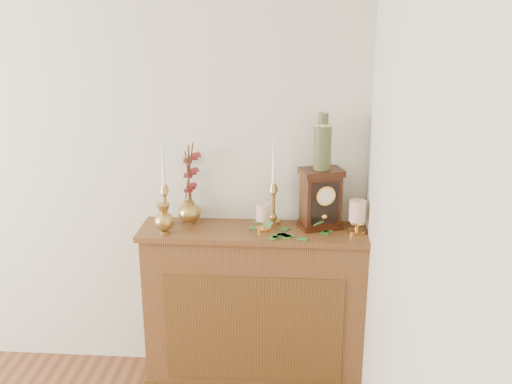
# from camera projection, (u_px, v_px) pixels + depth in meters

# --- Properties ---
(console_shelf) EXTENTS (1.24, 0.34, 0.93)m
(console_shelf) POSITION_uv_depth(u_px,v_px,m) (255.00, 311.00, 3.36)
(console_shelf) COLOR brown
(console_shelf) RESTS_ON ground
(candlestick_left) EXTENTS (0.08, 0.08, 0.47)m
(candlestick_left) POSITION_uv_depth(u_px,v_px,m) (165.00, 198.00, 3.22)
(candlestick_left) COLOR tan
(candlestick_left) RESTS_ON console_shelf
(candlestick_center) EXTENTS (0.08, 0.08, 0.47)m
(candlestick_center) POSITION_uv_depth(u_px,v_px,m) (273.00, 197.00, 3.24)
(candlestick_center) COLOR tan
(candlestick_center) RESTS_ON console_shelf
(bud_vase) EXTENTS (0.10, 0.10, 0.16)m
(bud_vase) POSITION_uv_depth(u_px,v_px,m) (164.00, 219.00, 3.12)
(bud_vase) COLOR tan
(bud_vase) RESTS_ON console_shelf
(ginger_jar) EXTENTS (0.18, 0.20, 0.46)m
(ginger_jar) POSITION_uv_depth(u_px,v_px,m) (191.00, 185.00, 3.27)
(ginger_jar) COLOR tan
(ginger_jar) RESTS_ON console_shelf
(pillar_candle_left) EXTENTS (0.08, 0.08, 0.16)m
(pillar_candle_left) POSITION_uv_depth(u_px,v_px,m) (263.00, 216.00, 3.17)
(pillar_candle_left) COLOR gold
(pillar_candle_left) RESTS_ON console_shelf
(pillar_candle_right) EXTENTS (0.10, 0.10, 0.19)m
(pillar_candle_right) POSITION_uv_depth(u_px,v_px,m) (357.00, 215.00, 3.13)
(pillar_candle_right) COLOR gold
(pillar_candle_right) RESTS_ON console_shelf
(ivy_garland) EXTENTS (0.44, 0.18, 0.08)m
(ivy_garland) POSITION_uv_depth(u_px,v_px,m) (286.00, 230.00, 3.17)
(ivy_garland) COLOR #2A6727
(ivy_garland) RESTS_ON console_shelf
(mantel_clock) EXTENTS (0.25, 0.21, 0.33)m
(mantel_clock) POSITION_uv_depth(u_px,v_px,m) (321.00, 199.00, 3.19)
(mantel_clock) COLOR #34160A
(mantel_clock) RESTS_ON console_shelf
(ceramic_vase) EXTENTS (0.09, 0.09, 0.30)m
(ceramic_vase) POSITION_uv_depth(u_px,v_px,m) (323.00, 144.00, 3.10)
(ceramic_vase) COLOR #193228
(ceramic_vase) RESTS_ON mantel_clock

